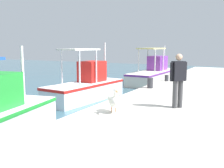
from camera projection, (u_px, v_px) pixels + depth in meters
fishing_boat_third at (86, 87)px, 13.53m from camera, size 5.05×2.13×3.01m
fishing_boat_fourth at (154, 74)px, 19.81m from camera, size 6.52×2.07×2.88m
pelican at (114, 100)px, 7.81m from camera, size 0.86×0.78×0.82m
fisherman_standing at (178, 78)px, 8.33m from camera, size 0.46×0.46×1.77m
mooring_bollard_nearest at (150, 83)px, 12.37m from camera, size 0.28×0.28×0.49m
mooring_bollard_second at (167, 78)px, 14.82m from camera, size 0.23×0.23×0.35m
mooring_bollard_third at (178, 73)px, 17.20m from camera, size 0.22×0.22×0.39m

